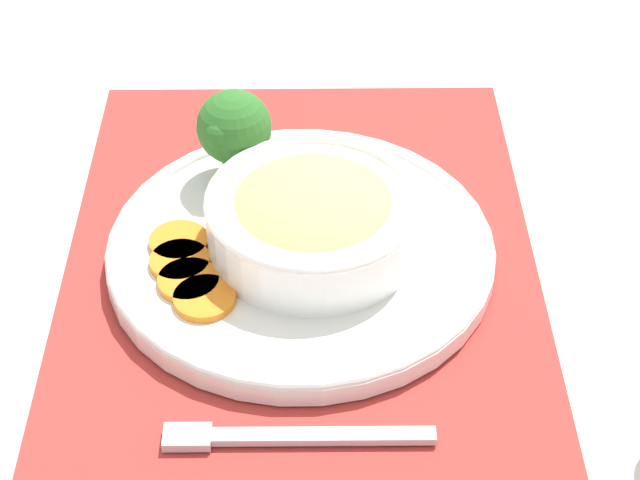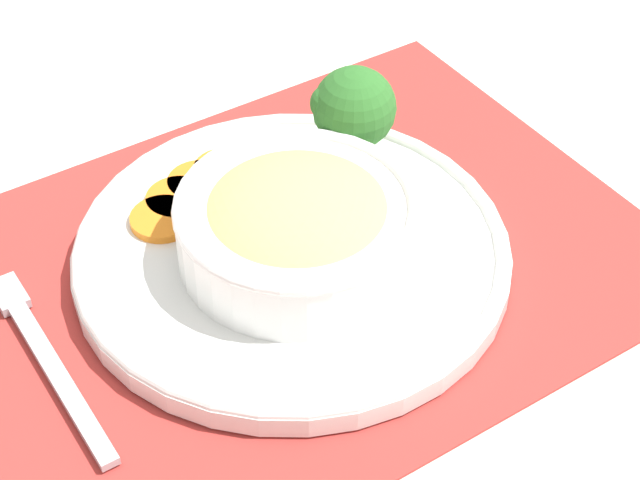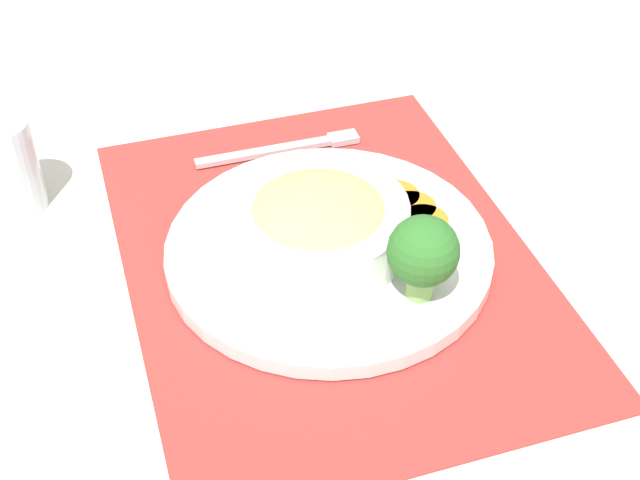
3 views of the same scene
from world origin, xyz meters
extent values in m
plane|color=beige|center=(0.00, 0.00, 0.00)|extent=(4.00, 4.00, 0.00)
cube|color=#B2332D|center=(0.00, 0.00, 0.00)|extent=(0.53, 0.42, 0.00)
cylinder|color=white|center=(0.00, 0.00, 0.01)|extent=(0.31, 0.31, 0.02)
torus|color=white|center=(0.00, 0.00, 0.02)|extent=(0.31, 0.31, 0.01)
cylinder|color=white|center=(0.00, -0.01, 0.04)|extent=(0.17, 0.17, 0.04)
torus|color=white|center=(0.00, -0.01, 0.06)|extent=(0.17, 0.17, 0.01)
ellipsoid|color=#EAC66B|center=(0.00, -0.01, 0.05)|extent=(0.14, 0.14, 0.05)
cylinder|color=#84AD5B|center=(0.08, 0.06, 0.03)|extent=(0.02, 0.02, 0.03)
sphere|color=#2D6B28|center=(0.08, 0.06, 0.07)|extent=(0.06, 0.06, 0.06)
sphere|color=#2D6B28|center=(0.07, 0.07, 0.07)|extent=(0.03, 0.03, 0.03)
sphere|color=#2D6B28|center=(0.10, 0.06, 0.07)|extent=(0.02, 0.02, 0.02)
cylinder|color=orange|center=(-0.01, 0.10, 0.02)|extent=(0.05, 0.05, 0.01)
cylinder|color=orange|center=(-0.03, 0.09, 0.02)|extent=(0.05, 0.05, 0.01)
cylinder|color=orange|center=(-0.05, 0.08, 0.02)|extent=(0.05, 0.05, 0.01)
cylinder|color=orange|center=(-0.07, 0.06, 0.02)|extent=(0.05, 0.05, 0.01)
cube|color=#B7B7BC|center=(-0.18, -0.02, 0.01)|extent=(0.03, 0.18, 0.01)
cube|color=#B7B7BC|center=(-0.19, 0.06, 0.01)|extent=(0.02, 0.03, 0.01)
camera|label=1|loc=(-0.63, -0.07, 0.57)|focal=60.00mm
camera|label=2|loc=(-0.23, -0.49, 0.53)|focal=60.00mm
camera|label=3|loc=(0.61, -0.14, 0.56)|focal=50.00mm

